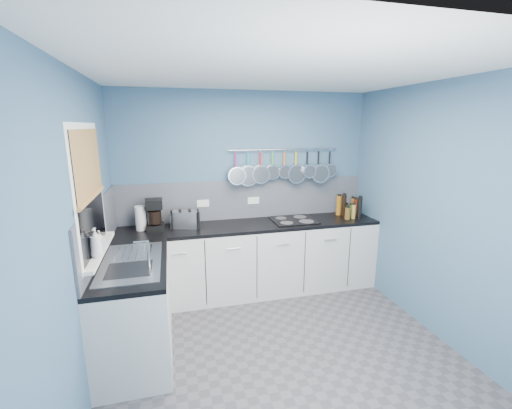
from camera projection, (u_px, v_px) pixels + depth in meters
name	position (u px, v px, depth m)	size (l,w,h in m)	color
floor	(280.00, 350.00, 3.21)	(3.20, 3.00, 0.02)	#47474C
ceiling	(286.00, 69.00, 2.64)	(3.20, 3.00, 0.02)	white
wall_back	(245.00, 191.00, 4.35)	(3.20, 0.02, 2.50)	#3D5F7C
wall_front	(392.00, 316.00, 1.50)	(3.20, 0.02, 2.50)	#3D5F7C
wall_left	(80.00, 238.00, 2.54)	(0.02, 3.00, 2.50)	#3D5F7C
wall_right	(438.00, 212.00, 3.31)	(0.02, 3.00, 2.50)	#3D5F7C
backsplash_back	(246.00, 199.00, 4.35)	(3.20, 0.02, 0.50)	slate
backsplash_left	(100.00, 228.00, 3.13)	(0.02, 1.80, 0.50)	slate
cabinet_run_back	(251.00, 260.00, 4.24)	(3.20, 0.60, 0.86)	silver
worktop_back	(251.00, 225.00, 4.14)	(3.20, 0.60, 0.04)	black
cabinet_run_left	(136.00, 310.00, 3.08)	(0.60, 1.20, 0.86)	silver
worktop_left	(132.00, 264.00, 2.98)	(0.60, 1.20, 0.04)	black
window_frame	(89.00, 191.00, 2.76)	(0.01, 1.00, 1.10)	white
window_glass	(90.00, 191.00, 2.76)	(0.01, 0.90, 1.00)	black
bamboo_blind	(88.00, 164.00, 2.71)	(0.01, 0.90, 0.55)	#B97B3E
window_sill	(99.00, 250.00, 2.88)	(0.10, 0.98, 0.03)	white
sink_unit	(132.00, 262.00, 2.97)	(0.50, 0.95, 0.01)	silver
mixer_tap	(148.00, 254.00, 2.81)	(0.12, 0.08, 0.26)	silver
socket_left	(203.00, 203.00, 4.21)	(0.15, 0.01, 0.09)	white
socket_right	(253.00, 201.00, 4.37)	(0.15, 0.01, 0.09)	white
pot_rail	(284.00, 150.00, 4.29)	(0.02, 0.02, 1.45)	silver
soap_bottle_a	(96.00, 243.00, 2.67)	(0.09, 0.09, 0.24)	white
soap_bottle_b	(100.00, 241.00, 2.82)	(0.08, 0.08, 0.17)	white
paper_towel	(141.00, 218.00, 3.87)	(0.13, 0.13, 0.28)	white
coffee_maker	(154.00, 215.00, 3.88)	(0.20, 0.22, 0.35)	black
toaster	(185.00, 219.00, 3.98)	(0.31, 0.18, 0.20)	silver
canister	(188.00, 221.00, 4.03)	(0.09, 0.09, 0.13)	silver
hob	(294.00, 220.00, 4.28)	(0.54, 0.47, 0.01)	black
pan_0	(236.00, 167.00, 4.18)	(0.22, 0.12, 0.41)	silver
pan_1	(248.00, 168.00, 4.22)	(0.26, 0.06, 0.45)	silver
pan_2	(260.00, 167.00, 4.25)	(0.23, 0.07, 0.42)	silver
pan_3	(272.00, 165.00, 4.29)	(0.19, 0.06, 0.38)	silver
pan_4	(284.00, 164.00, 4.32)	(0.18, 0.07, 0.37)	silver
pan_5	(296.00, 166.00, 4.37)	(0.25, 0.08, 0.44)	silver
pan_6	(307.00, 163.00, 4.40)	(0.18, 0.12, 0.37)	silver
pan_7	(318.00, 166.00, 4.45)	(0.25, 0.12, 0.44)	silver
pan_8	(329.00, 163.00, 4.48)	(0.18, 0.08, 0.37)	silver
condiment_0	(353.00, 206.00, 4.55)	(0.06, 0.06, 0.23)	brown
condiment_1	(346.00, 209.00, 4.56)	(0.07, 0.07, 0.14)	#3F721E
condiment_2	(339.00, 205.00, 4.54)	(0.07, 0.07, 0.26)	#8C5914
condiment_3	(355.00, 208.00, 4.47)	(0.05, 0.05, 0.23)	#4C190C
condiment_4	(351.00, 211.00, 4.47)	(0.05, 0.05, 0.16)	#265919
condiment_5	(344.00, 206.00, 4.43)	(0.06, 0.06, 0.30)	black
condiment_6	(360.00, 208.00, 4.37)	(0.06, 0.06, 0.28)	black
condiment_7	(353.00, 212.00, 4.36)	(0.05, 0.05, 0.19)	olive
condiment_8	(348.00, 213.00, 4.33)	(0.07, 0.07, 0.15)	brown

